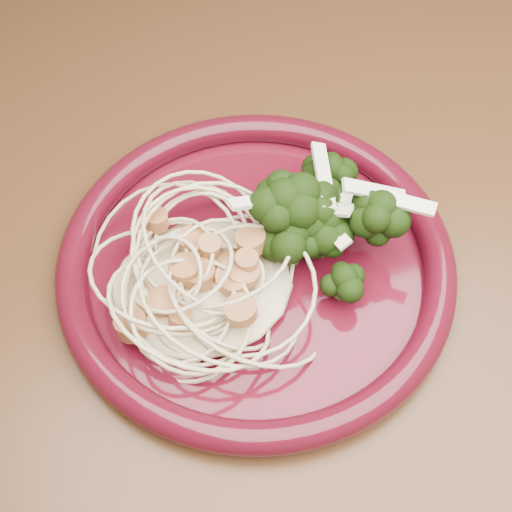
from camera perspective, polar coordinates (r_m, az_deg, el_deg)
The scene contains 6 objects.
dining_table at distance 0.67m, azimuth -4.56°, elevation -1.88°, with size 1.20×0.80×0.75m.
dinner_plate at distance 0.54m, azimuth 0.00°, elevation -0.52°, with size 0.35×0.35×0.03m.
spaghetti_pile at distance 0.52m, azimuth -4.46°, elevation -1.89°, with size 0.14×0.12×0.03m, color #C9B88C.
scallop_cluster at distance 0.49m, azimuth -4.73°, elevation 0.37°, with size 0.12×0.12×0.04m, color #B1723F, non-canonical shape.
broccoli_pile at distance 0.54m, azimuth 5.26°, elevation 3.24°, with size 0.10×0.16×0.06m, color black.
onion_garnish at distance 0.52m, azimuth 5.54°, elevation 5.51°, with size 0.07×0.10×0.06m, color beige, non-canonical shape.
Camera 1 is at (-0.07, -0.36, 1.21)m, focal length 50.00 mm.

